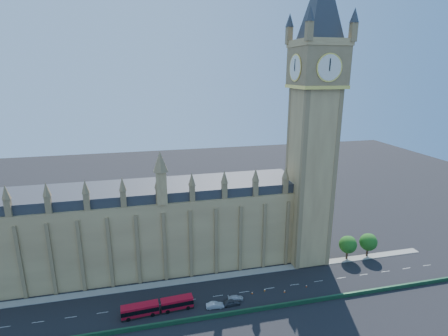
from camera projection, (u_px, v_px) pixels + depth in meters
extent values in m
plane|color=black|center=(204.00, 298.00, 100.58)|extent=(400.00, 400.00, 0.00)
cube|color=#9B794B|center=(115.00, 234.00, 112.34)|extent=(120.00, 20.00, 25.00)
cube|color=#2D3035|center=(112.00, 193.00, 108.59)|extent=(120.00, 18.00, 3.00)
cube|color=#9B794B|center=(310.00, 179.00, 114.37)|extent=(12.00, 12.00, 58.00)
cube|color=olive|center=(317.00, 68.00, 105.01)|extent=(14.00, 14.00, 12.00)
cylinder|color=silver|center=(329.00, 68.00, 98.30)|extent=(7.20, 0.30, 7.20)
cube|color=#9B794B|center=(319.00, 43.00, 103.14)|extent=(14.50, 14.50, 2.00)
cube|color=#1E4C2D|center=(210.00, 317.00, 91.98)|extent=(160.00, 0.60, 1.20)
cube|color=gray|center=(199.00, 279.00, 109.47)|extent=(160.00, 3.00, 0.16)
cylinder|color=#382619|center=(347.00, 254.00, 120.93)|extent=(0.70, 0.70, 4.00)
sphere|color=#194D14|center=(348.00, 245.00, 120.00)|extent=(6.00, 6.00, 6.00)
sphere|color=#194D14|center=(350.00, 242.00, 120.29)|extent=(4.38, 4.38, 4.38)
cylinder|color=#382619|center=(367.00, 251.00, 122.70)|extent=(0.70, 0.70, 4.00)
sphere|color=#194D14|center=(368.00, 242.00, 121.77)|extent=(6.00, 6.00, 6.00)
sphere|color=#194D14|center=(370.00, 240.00, 122.06)|extent=(4.38, 4.38, 4.38)
cube|color=#AF0B1F|center=(140.00, 310.00, 92.80)|extent=(9.96, 3.37, 3.27)
cube|color=#AF0B1F|center=(177.00, 303.00, 95.61)|extent=(8.87, 3.29, 3.27)
cube|color=black|center=(140.00, 309.00, 92.70)|extent=(10.01, 3.42, 1.24)
cube|color=black|center=(177.00, 302.00, 95.50)|extent=(8.92, 3.35, 1.24)
cylinder|color=black|center=(158.00, 308.00, 94.17)|extent=(1.03, 2.66, 2.61)
cylinder|color=black|center=(128.00, 320.00, 90.95)|extent=(1.11, 0.40, 1.09)
cylinder|color=black|center=(128.00, 313.00, 93.46)|extent=(1.11, 0.40, 1.09)
cylinder|color=black|center=(153.00, 315.00, 92.73)|extent=(1.11, 0.40, 1.09)
cylinder|color=black|center=(152.00, 308.00, 95.23)|extent=(1.11, 0.40, 1.09)
cylinder|color=black|center=(168.00, 312.00, 93.85)|extent=(1.11, 0.40, 1.09)
cylinder|color=black|center=(166.00, 306.00, 96.36)|extent=(1.11, 0.40, 1.09)
cylinder|color=black|center=(188.00, 308.00, 95.43)|extent=(1.11, 0.40, 1.09)
cylinder|color=black|center=(186.00, 302.00, 97.94)|extent=(1.11, 0.40, 1.09)
imported|color=#3E4046|center=(232.00, 302.00, 97.34)|extent=(4.79, 2.02, 1.62)
imported|color=#B7BABF|center=(215.00, 305.00, 96.12)|extent=(5.01, 2.01, 1.62)
imported|color=silver|center=(236.00, 298.00, 99.49)|extent=(4.64, 2.31, 1.30)
cube|color=black|center=(252.00, 294.00, 102.37)|extent=(0.46, 0.46, 0.04)
cone|color=#FF640D|center=(252.00, 293.00, 102.28)|extent=(0.50, 0.50, 0.70)
cylinder|color=white|center=(252.00, 292.00, 102.26)|extent=(0.34, 0.34, 0.12)
cube|color=black|center=(265.00, 291.00, 103.71)|extent=(0.57, 0.57, 0.04)
cone|color=orange|center=(265.00, 290.00, 103.61)|extent=(0.62, 0.62, 0.76)
cylinder|color=white|center=(265.00, 290.00, 103.58)|extent=(0.37, 0.37, 0.13)
cube|color=black|center=(306.00, 287.00, 105.64)|extent=(0.38, 0.38, 0.04)
cone|color=red|center=(306.00, 286.00, 105.56)|extent=(0.42, 0.42, 0.66)
cylinder|color=white|center=(306.00, 286.00, 105.53)|extent=(0.32, 0.32, 0.11)
cube|color=black|center=(285.00, 292.00, 103.07)|extent=(0.53, 0.53, 0.04)
cone|color=#EF5F0C|center=(285.00, 291.00, 102.98)|extent=(0.58, 0.58, 0.77)
cylinder|color=white|center=(285.00, 291.00, 102.95)|extent=(0.37, 0.37, 0.13)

